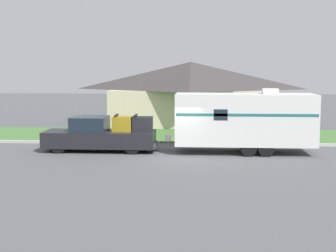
% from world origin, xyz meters
% --- Properties ---
extents(ground_plane, '(120.00, 120.00, 0.00)m').
position_xyz_m(ground_plane, '(0.00, 0.00, 0.00)').
color(ground_plane, '#515456').
extents(curb_strip, '(80.00, 0.30, 0.14)m').
position_xyz_m(curb_strip, '(0.00, 3.75, 0.07)').
color(curb_strip, '#ADADA8').
rests_on(curb_strip, ground_plane).
extents(lawn_strip, '(80.00, 7.00, 0.03)m').
position_xyz_m(lawn_strip, '(0.00, 7.40, 0.01)').
color(lawn_strip, '#477538').
rests_on(lawn_strip, ground_plane).
extents(house_across_street, '(13.26, 8.30, 5.00)m').
position_xyz_m(house_across_street, '(0.47, 14.54, 2.59)').
color(house_across_street, beige).
rests_on(house_across_street, ground_plane).
extents(pickup_truck, '(6.10, 2.01, 2.01)m').
position_xyz_m(pickup_truck, '(-4.13, 1.31, 0.88)').
color(pickup_truck, black).
rests_on(pickup_truck, ground_plane).
extents(travel_trailer, '(8.18, 2.45, 3.42)m').
position_xyz_m(travel_trailer, '(3.58, 1.31, 1.79)').
color(travel_trailer, black).
rests_on(travel_trailer, ground_plane).
extents(mailbox, '(0.48, 0.20, 1.27)m').
position_xyz_m(mailbox, '(-2.45, 4.58, 0.98)').
color(mailbox, brown).
rests_on(mailbox, ground_plane).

